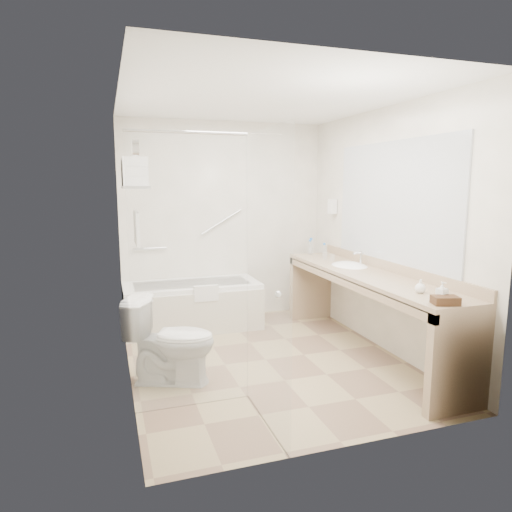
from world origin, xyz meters
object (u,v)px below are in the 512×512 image
object	(u,v)px
bathtub	(192,306)
water_bottle_left	(324,251)
amenity_basket	(445,300)
vanity_counter	(366,293)
toilet	(171,341)

from	to	relation	value
bathtub	water_bottle_left	world-z (taller)	water_bottle_left
amenity_basket	water_bottle_left	bearing A→B (deg)	86.43
amenity_basket	water_bottle_left	distance (m)	2.27
vanity_counter	toilet	size ratio (longest dim) A/B	3.52
bathtub	toilet	size ratio (longest dim) A/B	2.09
vanity_counter	amenity_basket	world-z (taller)	vanity_counter
vanity_counter	water_bottle_left	size ratio (longest dim) A/B	15.83
bathtub	amenity_basket	xyz separation A→B (m)	(1.41, -2.64, 0.61)
bathtub	amenity_basket	world-z (taller)	amenity_basket
toilet	water_bottle_left	size ratio (longest dim) A/B	4.50
water_bottle_left	amenity_basket	bearing A→B (deg)	-93.57
bathtub	vanity_counter	world-z (taller)	vanity_counter
toilet	amenity_basket	size ratio (longest dim) A/B	4.11
vanity_counter	water_bottle_left	bearing A→B (deg)	88.18
water_bottle_left	toilet	bearing A→B (deg)	-151.75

